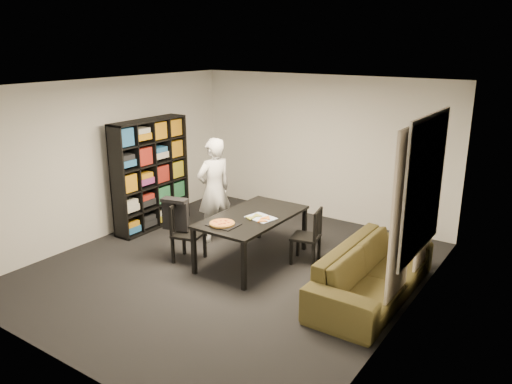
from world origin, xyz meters
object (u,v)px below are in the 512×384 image
Objects in this scene: person at (214,190)px; baking_tray at (224,225)px; chair_left at (183,228)px; bookshelf at (151,174)px; chair_right at (311,233)px; pepperoni_pizza at (222,223)px; dining_table at (252,220)px; sofa at (373,272)px.

person is 4.27× the size of baking_tray.
chair_left reaches higher than baking_tray.
bookshelf is 3.08m from chair_right.
bookshelf is 5.43× the size of pepperoni_pizza.
chair_left is at bearing -148.16° from dining_table.
chair_left reaches higher than chair_right.
chair_left is at bearing 100.70° from sofa.
chair_right is at bearing 110.55° from person.
dining_table is 1.91m from sofa.
chair_left is 0.39× the size of sofa.
bookshelf is 1.67m from chair_left.
sofa is (1.13, -0.44, -0.15)m from chair_right.
baking_tray is at bearing 62.72° from person.
chair_left is (-0.87, -0.54, -0.15)m from dining_table.
chair_right reaches higher than baking_tray.
person reaches higher than sofa.
dining_table is 1.03m from chair_left.
person reaches higher than dining_table.
chair_right is 0.49× the size of person.
pepperoni_pizza reaches higher than dining_table.
person is at bearing 133.77° from pepperoni_pizza.
dining_table is 1.07m from person.
pepperoni_pizza is at bearing 105.12° from sofa.
bookshelf is at bearing 46.88° from chair_left.
pepperoni_pizza is (0.87, -0.91, -0.11)m from person.
chair_left is at bearing 25.67° from person.
person is 1.27m from baking_tray.
sofa is (2.00, 0.54, -0.41)m from pepperoni_pizza.
sofa is at bearing 100.79° from person.
pepperoni_pizza is (-0.12, -0.56, 0.09)m from dining_table.
bookshelf is at bearing -66.50° from person.
dining_table is at bearing -73.10° from chair_right.
pepperoni_pizza is (2.16, -0.78, -0.21)m from bookshelf.
person reaches higher than pepperoni_pizza.
baking_tray is (0.77, -0.01, 0.22)m from chair_left.
sofa is at bearing -3.36° from bookshelf.
dining_table is 0.58m from pepperoni_pizza.
sofa is at bearing 56.24° from chair_right.
dining_table is 0.56m from baking_tray.
bookshelf is 2.31m from pepperoni_pizza.
chair_left reaches higher than sofa.
bookshelf is 2.32m from baking_tray.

